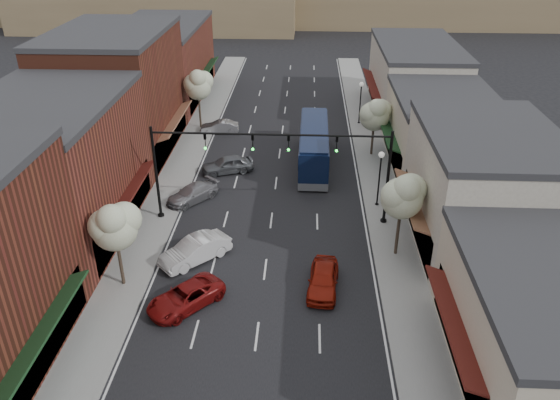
# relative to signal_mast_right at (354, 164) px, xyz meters

# --- Properties ---
(ground) EXTENTS (160.00, 160.00, 0.00)m
(ground) POSITION_rel_signal_mast_right_xyz_m (-5.62, -8.00, -4.62)
(ground) COLOR black
(ground) RESTS_ON ground
(sidewalk_left) EXTENTS (2.80, 73.00, 0.15)m
(sidewalk_left) POSITION_rel_signal_mast_right_xyz_m (-14.02, 10.50, -4.55)
(sidewalk_left) COLOR gray
(sidewalk_left) RESTS_ON ground
(sidewalk_right) EXTENTS (2.80, 73.00, 0.15)m
(sidewalk_right) POSITION_rel_signal_mast_right_xyz_m (2.78, 10.50, -4.55)
(sidewalk_right) COLOR gray
(sidewalk_right) RESTS_ON ground
(curb_left) EXTENTS (0.25, 73.00, 0.17)m
(curb_left) POSITION_rel_signal_mast_right_xyz_m (-12.62, 10.50, -4.55)
(curb_left) COLOR gray
(curb_left) RESTS_ON ground
(curb_right) EXTENTS (0.25, 73.00, 0.17)m
(curb_right) POSITION_rel_signal_mast_right_xyz_m (1.38, 10.50, -4.55)
(curb_right) COLOR gray
(curb_right) RESTS_ON ground
(bldg_left_midnear) EXTENTS (10.14, 14.10, 9.40)m
(bldg_left_midnear) POSITION_rel_signal_mast_right_xyz_m (-19.85, -2.00, 0.03)
(bldg_left_midnear) COLOR maroon
(bldg_left_midnear) RESTS_ON ground
(bldg_left_midfar) EXTENTS (10.14, 14.10, 10.90)m
(bldg_left_midfar) POSITION_rel_signal_mast_right_xyz_m (-19.86, 12.00, 0.78)
(bldg_left_midfar) COLOR maroon
(bldg_left_midfar) RESTS_ON ground
(bldg_left_far) EXTENTS (10.14, 18.10, 8.40)m
(bldg_left_far) POSITION_rel_signal_mast_right_xyz_m (-19.84, 28.00, -0.46)
(bldg_left_far) COLOR maroon
(bldg_left_far) RESTS_ON ground
(bldg_right_near) EXTENTS (9.14, 12.10, 5.90)m
(bldg_right_near) POSITION_rel_signal_mast_right_xyz_m (8.07, -14.00, -1.70)
(bldg_right_near) COLOR #C5B39C
(bldg_right_near) RESTS_ON ground
(bldg_right_midnear) EXTENTS (9.14, 12.10, 7.90)m
(bldg_right_midnear) POSITION_rel_signal_mast_right_xyz_m (8.10, -2.00, -0.72)
(bldg_right_midnear) COLOR beige
(bldg_right_midnear) RESTS_ON ground
(bldg_right_midfar) EXTENTS (9.14, 12.10, 6.40)m
(bldg_right_midfar) POSITION_rel_signal_mast_right_xyz_m (8.08, 10.00, -1.46)
(bldg_right_midfar) COLOR #C5B39C
(bldg_right_midfar) RESTS_ON ground
(bldg_right_far) EXTENTS (9.14, 16.10, 7.40)m
(bldg_right_far) POSITION_rel_signal_mast_right_xyz_m (8.09, 24.00, -0.96)
(bldg_right_far) COLOR beige
(bldg_right_far) RESTS_ON ground
(hill_near) EXTENTS (50.00, 20.00, 8.00)m
(hill_near) POSITION_rel_signal_mast_right_xyz_m (-30.62, 70.00, -0.62)
(hill_near) COLOR #7A6647
(hill_near) RESTS_ON ground
(signal_mast_right) EXTENTS (8.22, 0.46, 7.00)m
(signal_mast_right) POSITION_rel_signal_mast_right_xyz_m (0.00, 0.00, 0.00)
(signal_mast_right) COLOR black
(signal_mast_right) RESTS_ON ground
(signal_mast_left) EXTENTS (8.22, 0.46, 7.00)m
(signal_mast_left) POSITION_rel_signal_mast_right_xyz_m (-11.24, 0.00, 0.00)
(signal_mast_left) COLOR black
(signal_mast_left) RESTS_ON ground
(tree_right_near) EXTENTS (2.85, 2.65, 5.95)m
(tree_right_near) POSITION_rel_signal_mast_right_xyz_m (2.73, -4.05, -0.17)
(tree_right_near) COLOR #47382B
(tree_right_near) RESTS_ON ground
(tree_right_far) EXTENTS (2.85, 2.65, 5.43)m
(tree_right_far) POSITION_rel_signal_mast_right_xyz_m (2.73, 11.95, -0.63)
(tree_right_far) COLOR #47382B
(tree_right_far) RESTS_ON ground
(tree_left_near) EXTENTS (2.85, 2.65, 5.69)m
(tree_left_near) POSITION_rel_signal_mast_right_xyz_m (-13.87, -8.05, -0.40)
(tree_left_near) COLOR #47382B
(tree_left_near) RESTS_ON ground
(tree_left_far) EXTENTS (2.85, 2.65, 6.13)m
(tree_left_far) POSITION_rel_signal_mast_right_xyz_m (-13.87, 17.95, -0.02)
(tree_left_far) COLOR #47382B
(tree_left_far) RESTS_ON ground
(lamp_post_near) EXTENTS (0.44, 0.44, 4.44)m
(lamp_post_near) POSITION_rel_signal_mast_right_xyz_m (2.18, 2.50, -1.62)
(lamp_post_near) COLOR black
(lamp_post_near) RESTS_ON ground
(lamp_post_far) EXTENTS (0.44, 0.44, 4.44)m
(lamp_post_far) POSITION_rel_signal_mast_right_xyz_m (2.18, 20.00, -1.62)
(lamp_post_far) COLOR black
(lamp_post_far) RESTS_ON ground
(coach_bus) EXTENTS (2.52, 11.00, 3.36)m
(coach_bus) POSITION_rel_signal_mast_right_xyz_m (-2.57, 9.83, -2.86)
(coach_bus) COLOR #0C1632
(coach_bus) RESTS_ON ground
(red_hatchback) EXTENTS (2.11, 4.38, 1.44)m
(red_hatchback) POSITION_rel_signal_mast_right_xyz_m (-2.08, -7.80, -3.90)
(red_hatchback) COLOR maroon
(red_hatchback) RESTS_ON ground
(parked_car_a) EXTENTS (4.61, 4.80, 1.27)m
(parked_car_a) POSITION_rel_signal_mast_right_xyz_m (-9.82, -9.73, -3.99)
(parked_car_a) COLOR maroon
(parked_car_a) RESTS_ON ground
(parked_car_b) EXTENTS (4.49, 4.44, 1.54)m
(parked_car_b) POSITION_rel_signal_mast_right_xyz_m (-10.10, -5.23, -3.85)
(parked_car_b) COLOR silver
(parked_car_b) RESTS_ON ground
(parked_car_c) EXTENTS (4.13, 4.46, 1.26)m
(parked_car_c) POSITION_rel_signal_mast_right_xyz_m (-11.82, 2.64, -3.99)
(parked_car_c) COLOR gray
(parked_car_c) RESTS_ON ground
(parked_car_d) EXTENTS (4.65, 3.13, 1.47)m
(parked_car_d) POSITION_rel_signal_mast_right_xyz_m (-9.82, 7.81, -3.89)
(parked_car_d) COLOR #54575B
(parked_car_d) RESTS_ON ground
(parked_car_e) EXTENTS (3.86, 1.69, 1.24)m
(parked_car_e) POSITION_rel_signal_mast_right_xyz_m (-11.82, 16.86, -4.00)
(parked_car_e) COLOR #939498
(parked_car_e) RESTS_ON ground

